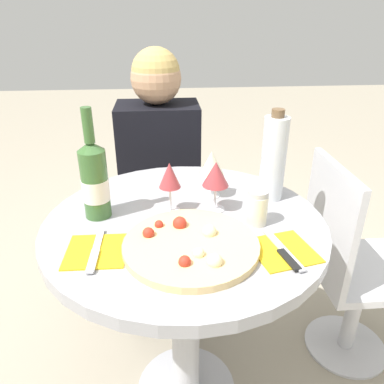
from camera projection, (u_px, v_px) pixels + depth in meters
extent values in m
cylinder|color=#B2B2B7|center=(186.00, 317.00, 1.26)|extent=(0.10, 0.10, 0.69)
cylinder|color=#9E9EA3|center=(185.00, 225.00, 1.10)|extent=(0.82, 0.82, 0.04)
cylinder|color=silver|center=(164.00, 279.00, 1.99)|extent=(0.33, 0.33, 0.01)
cylinder|color=silver|center=(163.00, 250.00, 1.91)|extent=(0.06, 0.06, 0.39)
cube|color=silver|center=(162.00, 214.00, 1.82)|extent=(0.37, 0.37, 0.03)
cube|color=silver|center=(160.00, 158.00, 1.87)|extent=(0.37, 0.02, 0.42)
cube|color=black|center=(164.00, 269.00, 1.74)|extent=(0.30, 0.35, 0.42)
cube|color=black|center=(159.00, 161.00, 1.69)|extent=(0.35, 0.23, 0.52)
sphere|color=tan|center=(156.00, 79.00, 1.53)|extent=(0.21, 0.21, 0.21)
sphere|color=tan|center=(156.00, 72.00, 1.52)|extent=(0.20, 0.20, 0.20)
cylinder|color=silver|center=(345.00, 345.00, 1.60)|extent=(0.33, 0.33, 0.01)
cylinder|color=silver|center=(353.00, 312.00, 1.52)|extent=(0.06, 0.06, 0.39)
cube|color=silver|center=(363.00, 270.00, 1.43)|extent=(0.37, 0.37, 0.03)
cube|color=silver|center=(329.00, 221.00, 1.32)|extent=(0.02, 0.37, 0.42)
cylinder|color=#E5C17F|center=(191.00, 245.00, 0.95)|extent=(0.35, 0.35, 0.02)
sphere|color=#B22D1E|center=(185.00, 262.00, 0.86)|extent=(0.03, 0.03, 0.03)
sphere|color=#B22D1E|center=(159.00, 225.00, 1.02)|extent=(0.02, 0.02, 0.02)
sphere|color=beige|center=(199.00, 253.00, 0.90)|extent=(0.03, 0.03, 0.03)
sphere|color=#B22D1E|center=(148.00, 233.00, 0.97)|extent=(0.03, 0.03, 0.03)
sphere|color=beige|center=(215.00, 261.00, 0.87)|extent=(0.04, 0.04, 0.04)
sphere|color=beige|center=(209.00, 231.00, 0.98)|extent=(0.04, 0.04, 0.04)
sphere|color=#B22D1E|center=(180.00, 223.00, 1.02)|extent=(0.04, 0.04, 0.04)
cylinder|color=#38602D|center=(95.00, 184.00, 1.07)|extent=(0.08, 0.08, 0.20)
cone|color=#38602D|center=(90.00, 146.00, 1.02)|extent=(0.08, 0.08, 0.03)
cylinder|color=#38602D|center=(88.00, 125.00, 0.99)|extent=(0.03, 0.03, 0.10)
cylinder|color=silver|center=(96.00, 189.00, 1.07)|extent=(0.08, 0.08, 0.06)
cylinder|color=silver|center=(273.00, 159.00, 1.16)|extent=(0.08, 0.08, 0.26)
cylinder|color=brown|center=(278.00, 113.00, 1.10)|extent=(0.04, 0.04, 0.02)
cylinder|color=silver|center=(257.00, 210.00, 1.05)|extent=(0.06, 0.06, 0.09)
cylinder|color=#B2B2B7|center=(258.00, 193.00, 1.03)|extent=(0.06, 0.06, 0.02)
cylinder|color=silver|center=(211.00, 195.00, 1.23)|extent=(0.06, 0.06, 0.00)
cylinder|color=silver|center=(211.00, 184.00, 1.21)|extent=(0.01, 0.01, 0.07)
cone|color=beige|center=(212.00, 163.00, 1.18)|extent=(0.08, 0.08, 0.08)
cylinder|color=silver|center=(171.00, 211.00, 1.13)|extent=(0.06, 0.06, 0.00)
cylinder|color=silver|center=(170.00, 199.00, 1.12)|extent=(0.01, 0.01, 0.08)
cone|color=#9E383D|center=(170.00, 175.00, 1.08)|extent=(0.06, 0.06, 0.08)
cylinder|color=silver|center=(215.00, 209.00, 1.14)|extent=(0.06, 0.06, 0.00)
cylinder|color=silver|center=(215.00, 197.00, 1.13)|extent=(0.01, 0.01, 0.08)
cone|color=#9E383D|center=(216.00, 174.00, 1.09)|extent=(0.08, 0.08, 0.07)
cube|color=gold|center=(96.00, 251.00, 0.94)|extent=(0.15, 0.15, 0.00)
cube|color=silver|center=(96.00, 250.00, 0.94)|extent=(0.02, 0.19, 0.00)
cube|color=silver|center=(93.00, 260.00, 0.90)|extent=(0.02, 0.09, 0.00)
cube|color=gold|center=(283.00, 250.00, 0.95)|extent=(0.18, 0.18, 0.00)
cube|color=silver|center=(283.00, 249.00, 0.95)|extent=(0.06, 0.19, 0.00)
cube|color=black|center=(289.00, 259.00, 0.90)|extent=(0.04, 0.09, 0.00)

